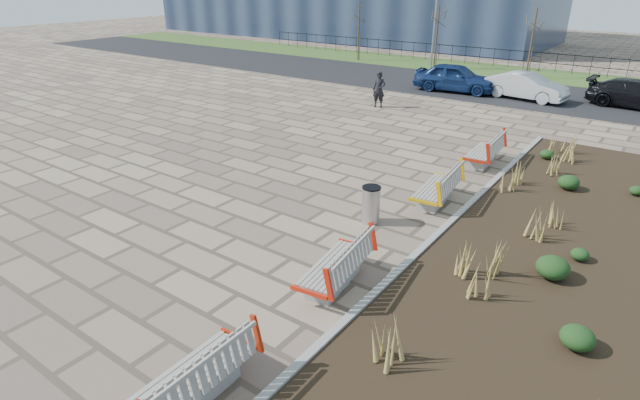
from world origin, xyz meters
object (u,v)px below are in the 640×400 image
Objects in this scene: bench_a at (189,373)px; car_black at (638,94)px; bench_d at (483,149)px; lamp_west at (435,21)px; litter_bin at (371,205)px; bench_b at (334,263)px; car_blue at (456,78)px; bench_c at (436,186)px; pedestrian at (379,90)px; car_silver at (526,86)px.

bench_a is 24.42m from car_black.
lamp_west is (-9.00, 15.84, 2.54)m from bench_d.
car_black is (3.26, 24.20, 0.16)m from bench_a.
bench_a is 2.19× the size of litter_bin.
bench_b is 19.63m from car_blue.
bench_b is 1.00× the size of bench_c.
car_silver is (5.22, 5.69, -0.16)m from pedestrian.
lamp_west is at bearing 116.13° from bench_d.
car_silver is at bearing 86.83° from bench_b.
bench_d is 2.19× the size of litter_bin.
car_silver reaches higher than bench_c.
litter_bin is 16.66m from car_blue.
bench_b is at bearing -95.35° from bench_c.
pedestrian reaches higher than bench_a.
pedestrian is 0.28× the size of lamp_west.
bench_b is at bearing -93.48° from bench_d.
bench_c is 10.93m from pedestrian.
bench_b is 8.76m from bench_d.
bench_b is at bearing 175.30° from car_black.
lamp_west is (-7.52, 5.34, 2.37)m from car_silver.
bench_a and bench_b have the same top height.
car_silver is at bearing 93.26° from bench_a.
pedestrian is 5.63m from car_blue.
pedestrian is 12.12m from car_black.
pedestrian is (-6.70, 17.30, 0.33)m from bench_a.
car_blue reaches higher than car_black.
bench_b is at bearing -73.91° from litter_bin.
bench_d is (0.00, 8.76, 0.00)m from bench_b.
pedestrian reaches higher than car_silver.
bench_d is 10.61m from car_silver.
bench_c is at bearing -93.48° from bench_d.
bench_c is at bearing 89.57° from bench_a.
car_blue is at bearing 104.82° from litter_bin.
car_silver is 4.90m from car_black.
car_silver is 0.66× the size of lamp_west.
car_silver reaches higher than litter_bin.
bench_d is 0.53× the size of car_silver.
pedestrian is at bearing 156.75° from car_blue.
bench_c is 14.91m from car_blue.
car_silver is at bearing -91.68° from car_blue.
bench_a is at bearing -93.48° from bench_d.
bench_c is 21.77m from lamp_west.
bench_d is 0.35× the size of lamp_west.
lamp_west is (-8.18, 21.74, 2.56)m from litter_bin.
bench_b reaches higher than litter_bin.
car_black is at bearing 72.80° from bench_c.
bench_d is 8.26m from pedestrian.
car_blue is 3.62m from car_silver.
bench_d is 12.16m from car_black.
pedestrian reaches higher than car_blue.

